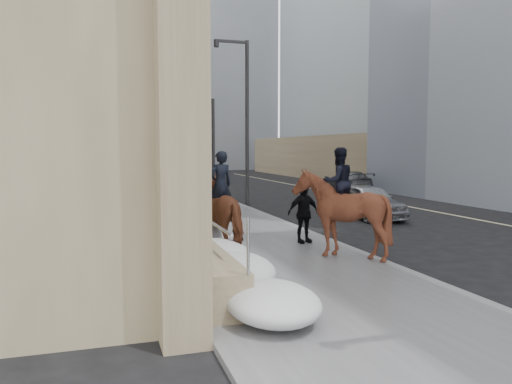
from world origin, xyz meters
TOP-DOWN VIEW (x-y plane):
  - ground at (0.00, 0.00)m, footprint 140.00×140.00m
  - sidewalk at (0.00, 10.00)m, footprint 5.00×80.00m
  - curb at (2.62, 10.00)m, footprint 0.24×80.00m
  - lane_line at (10.50, 10.00)m, footprint 0.15×70.00m
  - limestone_building at (-5.26, 19.96)m, footprint 6.10×44.00m
  - bg_building_mid at (4.00, 60.00)m, footprint 30.00×12.00m
  - bg_building_far at (-6.00, 72.00)m, footprint 24.00×12.00m
  - streetlight_mid at (2.74, 14.00)m, footprint 1.71×0.24m
  - streetlight_far at (2.74, 34.00)m, footprint 1.71×0.24m
  - traffic_signal at (2.07, 22.00)m, footprint 4.10×0.22m
  - snow_bank at (-1.42, 8.11)m, footprint 1.70×18.10m
  - mounted_horse_left at (-0.85, 3.06)m, footprint 1.59×2.59m
  - mounted_horse_right at (1.79, 1.92)m, footprint 1.95×2.16m
  - pedestrian at (1.65, 3.98)m, footprint 1.07×0.56m
  - car_silver at (6.54, 8.72)m, footprint 1.82×4.21m
  - car_grey at (11.78, 20.42)m, footprint 2.21×4.78m

SIDE VIEW (x-z plane):
  - ground at x=0.00m, z-range 0.00..0.00m
  - lane_line at x=10.50m, z-range 0.00..0.01m
  - sidewalk at x=0.00m, z-range 0.00..0.12m
  - curb at x=2.62m, z-range 0.00..0.12m
  - snow_bank at x=-1.42m, z-range 0.09..0.85m
  - car_grey at x=11.78m, z-range 0.00..1.35m
  - car_silver at x=6.54m, z-range 0.00..1.42m
  - pedestrian at x=1.65m, z-range 0.12..1.86m
  - mounted_horse_left at x=-0.85m, z-range -0.14..2.54m
  - mounted_horse_right at x=1.79m, z-range -0.07..2.70m
  - traffic_signal at x=2.07m, z-range 1.00..7.00m
  - streetlight_mid at x=2.74m, z-range 0.58..8.58m
  - streetlight_far at x=2.74m, z-range 0.58..8.58m
  - limestone_building at x=-5.26m, z-range -0.10..17.90m
  - bg_building_far at x=-6.00m, z-range 0.00..20.00m
  - bg_building_mid at x=4.00m, z-range 0.00..28.00m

